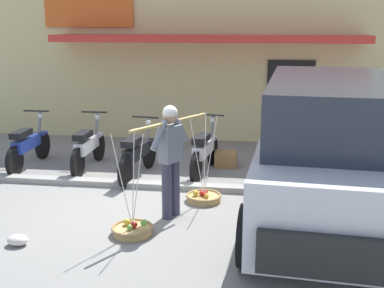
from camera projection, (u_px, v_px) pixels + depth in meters
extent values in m
plane|color=gray|center=(148.00, 202.00, 7.83)|extent=(90.00, 90.00, 0.00)
cube|color=gray|center=(157.00, 185.00, 8.49)|extent=(20.00, 0.24, 0.10)
cylinder|color=#38384C|center=(175.00, 188.00, 7.21)|extent=(0.15, 0.15, 0.86)
cylinder|color=#38384C|center=(167.00, 191.00, 7.08)|extent=(0.15, 0.15, 0.86)
cube|color=slate|center=(170.00, 144.00, 6.97)|extent=(0.34, 0.39, 0.54)
sphere|color=tan|center=(170.00, 116.00, 6.87)|extent=(0.21, 0.21, 0.21)
sphere|color=silver|center=(170.00, 113.00, 6.86)|extent=(0.22, 0.22, 0.22)
cylinder|color=slate|center=(181.00, 130.00, 7.11)|extent=(0.25, 0.34, 0.43)
cylinder|color=slate|center=(159.00, 135.00, 6.75)|extent=(0.25, 0.34, 0.43)
cylinder|color=tan|center=(170.00, 122.00, 6.90)|extent=(0.86, 1.43, 0.04)
cylinder|color=tan|center=(204.00, 198.00, 7.86)|extent=(0.54, 0.54, 0.09)
torus|color=olive|center=(204.00, 196.00, 7.84)|extent=(0.59, 0.59, 0.05)
sphere|color=red|center=(205.00, 194.00, 7.79)|extent=(0.08, 0.08, 0.08)
sphere|color=red|center=(202.00, 193.00, 7.85)|extent=(0.08, 0.08, 0.08)
sphere|color=gold|center=(196.00, 193.00, 7.82)|extent=(0.10, 0.10, 0.10)
sphere|color=red|center=(205.00, 193.00, 7.87)|extent=(0.09, 0.09, 0.09)
sphere|color=gold|center=(206.00, 196.00, 7.73)|extent=(0.08, 0.08, 0.08)
cylinder|color=silver|center=(205.00, 154.00, 7.80)|extent=(0.01, 0.26, 1.36)
cylinder|color=silver|center=(197.00, 157.00, 7.63)|extent=(0.23, 0.14, 1.36)
cylinder|color=silver|center=(210.00, 157.00, 7.60)|extent=(0.23, 0.14, 1.36)
cylinder|color=tan|center=(133.00, 231.00, 6.62)|extent=(0.54, 0.54, 0.09)
torus|color=olive|center=(132.00, 228.00, 6.61)|extent=(0.59, 0.59, 0.05)
sphere|color=#72B043|center=(130.00, 227.00, 6.53)|extent=(0.08, 0.08, 0.08)
sphere|color=gold|center=(127.00, 222.00, 6.69)|extent=(0.10, 0.10, 0.10)
sphere|color=#B1201C|center=(134.00, 225.00, 6.60)|extent=(0.10, 0.10, 0.10)
sphere|color=gold|center=(133.00, 223.00, 6.68)|extent=(0.08, 0.08, 0.08)
sphere|color=#6AA53F|center=(144.00, 223.00, 6.53)|extent=(0.10, 0.10, 0.10)
cylinder|color=silver|center=(133.00, 178.00, 6.56)|extent=(0.01, 0.26, 1.36)
cylinder|color=silver|center=(122.00, 182.00, 6.40)|extent=(0.23, 0.14, 1.36)
cylinder|color=silver|center=(138.00, 183.00, 6.37)|extent=(0.23, 0.14, 1.36)
cylinder|color=black|center=(43.00, 145.00, 10.29)|extent=(0.09, 0.58, 0.58)
cylinder|color=black|center=(15.00, 161.00, 9.10)|extent=(0.09, 0.58, 0.58)
cube|color=navy|center=(42.00, 133.00, 10.23)|extent=(0.14, 0.28, 0.06)
cube|color=navy|center=(26.00, 143.00, 9.54)|extent=(0.21, 0.90, 0.24)
cube|color=black|center=(21.00, 134.00, 9.31)|extent=(0.23, 0.56, 0.12)
cylinder|color=slate|center=(39.00, 129.00, 10.10)|extent=(0.06, 0.30, 0.76)
cylinder|color=black|center=(36.00, 111.00, 9.93)|extent=(0.54, 0.04, 0.04)
sphere|color=silver|center=(40.00, 116.00, 10.11)|extent=(0.11, 0.11, 0.11)
cylinder|color=black|center=(99.00, 147.00, 10.17)|extent=(0.08, 0.58, 0.58)
cylinder|color=black|center=(78.00, 163.00, 8.98)|extent=(0.08, 0.58, 0.58)
cube|color=silver|center=(98.00, 135.00, 10.11)|extent=(0.14, 0.28, 0.06)
cube|color=silver|center=(87.00, 145.00, 9.42)|extent=(0.21, 0.90, 0.24)
cube|color=black|center=(83.00, 135.00, 9.19)|extent=(0.22, 0.56, 0.12)
cylinder|color=slate|center=(97.00, 130.00, 9.98)|extent=(0.06, 0.30, 0.76)
cylinder|color=black|center=(94.00, 112.00, 9.81)|extent=(0.54, 0.04, 0.04)
sphere|color=silver|center=(97.00, 117.00, 9.99)|extent=(0.11, 0.11, 0.11)
cylinder|color=black|center=(149.00, 154.00, 9.64)|extent=(0.14, 0.59, 0.58)
cylinder|color=black|center=(126.00, 171.00, 8.48)|extent=(0.14, 0.59, 0.58)
cube|color=black|center=(149.00, 141.00, 9.58)|extent=(0.17, 0.29, 0.06)
cube|color=black|center=(136.00, 152.00, 8.91)|extent=(0.30, 0.92, 0.24)
cube|color=black|center=(132.00, 142.00, 8.68)|extent=(0.28, 0.58, 0.12)
cylinder|color=slate|center=(147.00, 136.00, 9.45)|extent=(0.09, 0.30, 0.76)
cylinder|color=black|center=(145.00, 117.00, 9.28)|extent=(0.54, 0.10, 0.04)
sphere|color=silver|center=(148.00, 123.00, 9.47)|extent=(0.11, 0.11, 0.11)
cylinder|color=black|center=(213.00, 151.00, 9.86)|extent=(0.16, 0.59, 0.58)
cylinder|color=black|center=(196.00, 167.00, 8.71)|extent=(0.16, 0.59, 0.58)
cube|color=silver|center=(213.00, 138.00, 9.80)|extent=(0.18, 0.30, 0.06)
cube|color=silver|center=(204.00, 149.00, 9.14)|extent=(0.33, 0.92, 0.24)
cube|color=black|center=(201.00, 139.00, 8.92)|extent=(0.30, 0.59, 0.12)
cylinder|color=slate|center=(212.00, 133.00, 9.68)|extent=(0.10, 0.30, 0.76)
cylinder|color=black|center=(211.00, 115.00, 9.51)|extent=(0.54, 0.11, 0.04)
sphere|color=silver|center=(213.00, 120.00, 9.69)|extent=(0.11, 0.11, 0.11)
cube|color=silver|center=(329.00, 167.00, 6.75)|extent=(2.23, 4.82, 0.96)
cube|color=#282D38|center=(332.00, 105.00, 6.68)|extent=(1.97, 3.78, 0.76)
cube|color=black|center=(342.00, 259.00, 4.51)|extent=(1.62, 0.22, 0.44)
cylinder|color=black|center=(250.00, 236.00, 5.68)|extent=(0.31, 0.78, 0.76)
cylinder|color=black|center=(380.00, 174.00, 8.05)|extent=(0.31, 0.78, 0.76)
cylinder|color=black|center=(266.00, 167.00, 8.44)|extent=(0.31, 0.78, 0.76)
cube|color=silver|center=(340.00, 274.00, 4.59)|extent=(0.44, 0.05, 0.12)
cube|color=#DBC684|center=(218.00, 49.00, 13.85)|extent=(13.00, 5.00, 4.20)
cube|color=red|center=(207.00, 38.00, 10.88)|extent=(7.15, 1.00, 0.16)
cube|color=#DB5B1E|center=(88.00, 8.00, 11.54)|extent=(2.20, 0.08, 0.90)
cube|color=black|center=(290.00, 102.00, 11.43)|extent=(1.10, 0.06, 2.00)
ellipsoid|color=silver|center=(18.00, 240.00, 6.29)|extent=(0.28, 0.22, 0.14)
cube|color=olive|center=(226.00, 159.00, 9.72)|extent=(0.44, 0.36, 0.32)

